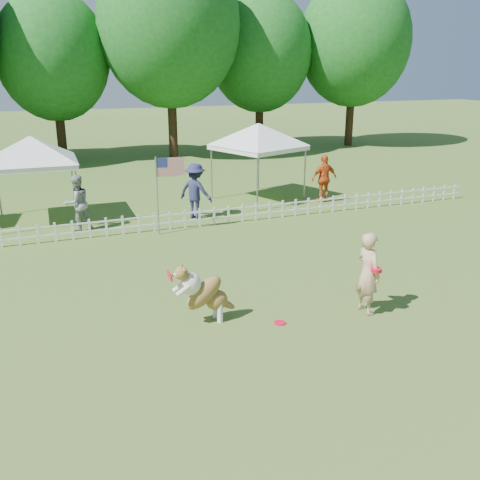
{
  "coord_description": "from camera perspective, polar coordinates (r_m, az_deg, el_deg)",
  "views": [
    {
      "loc": [
        -4.62,
        -9.16,
        5.0
      ],
      "look_at": [
        -0.28,
        2.0,
        1.1
      ],
      "focal_mm": 40.0,
      "sensor_mm": 36.0,
      "label": 1
    }
  ],
  "objects": [
    {
      "name": "spectator_c",
      "position": [
        20.81,
        8.97,
        6.51
      ],
      "size": [
        1.09,
        0.49,
        1.83
      ],
      "primitive_type": "imported",
      "rotation": [
        0.0,
        0.0,
        3.18
      ],
      "color": "#CC4A18",
      "rests_on": "ground"
    },
    {
      "name": "flag_pole",
      "position": [
        16.57,
        -8.8,
        4.63
      ],
      "size": [
        0.94,
        0.11,
        2.43
      ],
      "primitive_type": null,
      "rotation": [
        0.0,
        0.0,
        -0.02
      ],
      "color": "gray",
      "rests_on": "ground"
    },
    {
      "name": "tree_center_left",
      "position": [
        31.7,
        -19.18,
        16.92
      ],
      "size": [
        6.0,
        6.0,
        9.8
      ],
      "primitive_type": null,
      "color": "#175018",
      "rests_on": "ground"
    },
    {
      "name": "ground",
      "position": [
        11.41,
        5.0,
        -8.02
      ],
      "size": [
        120.0,
        120.0,
        0.0
      ],
      "primitive_type": "plane",
      "color": "#2F591C",
      "rests_on": "ground"
    },
    {
      "name": "tree_far_right",
      "position": [
        36.41,
        12.02,
        18.78
      ],
      "size": [
        7.0,
        7.0,
        11.4
      ],
      "primitive_type": null,
      "color": "#175018",
      "rests_on": "ground"
    },
    {
      "name": "dog",
      "position": [
        10.83,
        -3.76,
        -5.63
      ],
      "size": [
        1.3,
        0.52,
        1.32
      ],
      "primitive_type": null,
      "rotation": [
        0.0,
        0.0,
        0.08
      ],
      "color": "brown",
      "rests_on": "ground"
    },
    {
      "name": "spectator_b",
      "position": [
        18.36,
        -4.78,
        5.23
      ],
      "size": [
        1.34,
        1.38,
        1.9
      ],
      "primitive_type": "imported",
      "rotation": [
        0.0,
        0.0,
        2.3
      ],
      "color": "#212348",
      "rests_on": "ground"
    },
    {
      "name": "spectator_a",
      "position": [
        17.7,
        -16.97,
        3.8
      ],
      "size": [
        1.06,
        0.96,
        1.77
      ],
      "primitive_type": "imported",
      "rotation": [
        0.0,
        0.0,
        3.56
      ],
      "color": "gray",
      "rests_on": "ground"
    },
    {
      "name": "canopy_tent_left",
      "position": [
        19.08,
        -21.02,
        5.97
      ],
      "size": [
        2.76,
        2.76,
        2.8
      ],
      "primitive_type": null,
      "rotation": [
        0.0,
        0.0,
        -0.02
      ],
      "color": "white",
      "rests_on": "ground"
    },
    {
      "name": "tree_right",
      "position": [
        34.46,
        2.14,
        18.36
      ],
      "size": [
        6.2,
        6.2,
        10.4
      ],
      "primitive_type": null,
      "color": "#175018",
      "rests_on": "ground"
    },
    {
      "name": "handler",
      "position": [
        11.49,
        13.49,
        -3.46
      ],
      "size": [
        0.47,
        0.68,
        1.77
      ],
      "primitive_type": "imported",
      "rotation": [
        0.0,
        0.0,
        1.64
      ],
      "color": "tan",
      "rests_on": "ground"
    },
    {
      "name": "frisbee_on_turf",
      "position": [
        11.07,
        4.27,
        -8.79
      ],
      "size": [
        0.32,
        0.32,
        0.02
      ],
      "primitive_type": "cylinder",
      "rotation": [
        0.0,
        0.0,
        -0.4
      ],
      "color": "red",
      "rests_on": "ground"
    },
    {
      "name": "tree_center_right",
      "position": [
        31.13,
        -7.53,
        20.29
      ],
      "size": [
        7.6,
        7.6,
        12.6
      ],
      "primitive_type": null,
      "color": "#175018",
      "rests_on": "ground"
    },
    {
      "name": "canopy_tent_right",
      "position": [
        20.93,
        1.94,
        8.25
      ],
      "size": [
        3.62,
        3.62,
        2.89
      ],
      "primitive_type": null,
      "rotation": [
        0.0,
        0.0,
        0.37
      ],
      "color": "white",
      "rests_on": "ground"
    },
    {
      "name": "picket_fence",
      "position": [
        17.45,
        -5.1,
        2.35
      ],
      "size": [
        22.0,
        0.08,
        0.6
      ],
      "primitive_type": null,
      "color": "white",
      "rests_on": "ground"
    }
  ]
}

